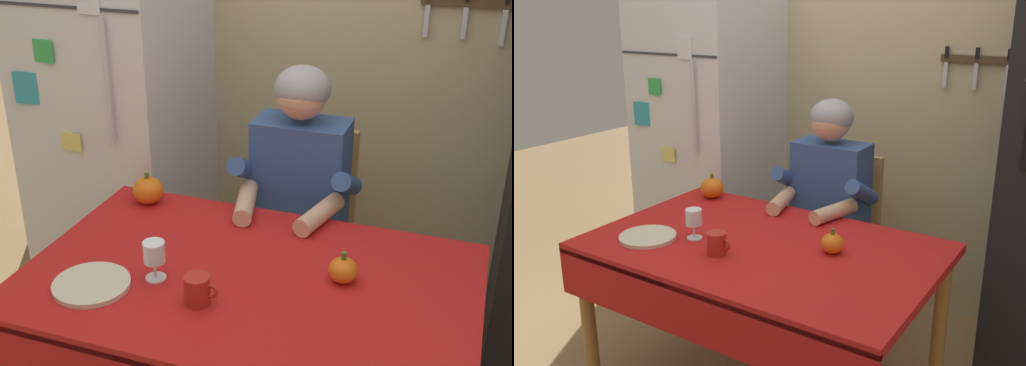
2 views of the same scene
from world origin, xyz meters
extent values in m
cube|color=#BCAD89|center=(0.05, 1.35, 1.30)|extent=(3.70, 0.10, 2.60)
cube|color=#4C3823|center=(0.49, 1.29, 1.41)|extent=(0.36, 0.02, 0.04)
cube|color=silver|center=(0.34, 1.28, 1.33)|extent=(0.02, 0.01, 0.13)
cube|color=silver|center=(0.49, 1.28, 1.33)|extent=(0.02, 0.01, 0.13)
cube|color=silver|center=(0.64, 1.28, 1.32)|extent=(0.02, 0.01, 0.14)
cube|color=silver|center=(-0.95, 0.96, 0.90)|extent=(0.68, 0.68, 1.80)
cylinder|color=silver|center=(-0.76, 0.60, 1.15)|extent=(0.02, 0.02, 0.50)
cube|color=#333335|center=(-0.95, 0.62, 1.42)|extent=(0.67, 0.01, 0.01)
cube|color=teal|center=(-1.16, 0.61, 1.08)|extent=(0.11, 0.02, 0.13)
cube|color=#E5D666|center=(-0.97, 0.61, 0.87)|extent=(0.10, 0.02, 0.08)
cube|color=green|center=(-1.05, 0.61, 1.24)|extent=(0.10, 0.02, 0.09)
cylinder|color=#9E6B33|center=(-0.64, 0.49, 0.35)|extent=(0.06, 0.06, 0.70)
cylinder|color=#9E6B33|center=(0.64, 0.49, 0.35)|extent=(0.06, 0.06, 0.70)
cube|color=red|center=(0.00, 0.10, 0.72)|extent=(1.40, 0.90, 0.04)
cube|color=tan|center=(-0.02, 0.79, 0.43)|extent=(0.40, 0.40, 0.04)
cube|color=tan|center=(-0.02, 0.97, 0.69)|extent=(0.36, 0.04, 0.48)
cylinder|color=tan|center=(-0.19, 0.62, 0.21)|extent=(0.04, 0.04, 0.41)
cylinder|color=tan|center=(-0.19, 0.96, 0.21)|extent=(0.04, 0.04, 0.41)
cylinder|color=tan|center=(0.15, 0.62, 0.21)|extent=(0.04, 0.04, 0.41)
cylinder|color=tan|center=(0.15, 0.96, 0.21)|extent=(0.04, 0.04, 0.41)
cylinder|color=#38384C|center=(-0.12, 0.47, 0.23)|extent=(0.09, 0.09, 0.38)
cylinder|color=#38384C|center=(0.08, 0.47, 0.23)|extent=(0.09, 0.09, 0.38)
cube|color=#38384C|center=(-0.11, 0.63, 0.50)|extent=(0.12, 0.40, 0.11)
cube|color=#38384C|center=(0.07, 0.63, 0.50)|extent=(0.12, 0.40, 0.11)
cube|color=#33518E|center=(-0.02, 0.75, 0.79)|extent=(0.36, 0.20, 0.48)
cylinder|color=#33518E|center=(-0.22, 0.68, 0.83)|extent=(0.07, 0.26, 0.18)
cylinder|color=#33518E|center=(0.18, 0.68, 0.83)|extent=(0.07, 0.26, 0.18)
cylinder|color=#D8A884|center=(-0.16, 0.51, 0.78)|extent=(0.13, 0.27, 0.07)
cylinder|color=#D8A884|center=(0.12, 0.51, 0.78)|extent=(0.13, 0.27, 0.07)
sphere|color=#D8A884|center=(-0.02, 0.73, 1.14)|extent=(0.19, 0.19, 0.19)
ellipsoid|color=#99999E|center=(-0.02, 0.74, 1.16)|extent=(0.21, 0.21, 0.17)
cylinder|color=#B2231E|center=(-0.09, -0.08, 0.78)|extent=(0.08, 0.08, 0.09)
torus|color=#B2231E|center=(-0.05, -0.08, 0.79)|extent=(0.05, 0.01, 0.05)
cylinder|color=white|center=(-0.27, -0.01, 0.74)|extent=(0.06, 0.06, 0.01)
cylinder|color=white|center=(-0.27, -0.01, 0.77)|extent=(0.01, 0.01, 0.06)
cylinder|color=white|center=(-0.27, -0.01, 0.84)|extent=(0.07, 0.07, 0.07)
ellipsoid|color=orange|center=(0.28, 0.17, 0.78)|extent=(0.09, 0.09, 0.08)
cylinder|color=#4C6023|center=(0.28, 0.17, 0.83)|extent=(0.02, 0.02, 0.02)
ellipsoid|color=orange|center=(-0.54, 0.45, 0.79)|extent=(0.12, 0.12, 0.10)
cylinder|color=#4C6023|center=(-0.54, 0.45, 0.85)|extent=(0.02, 0.02, 0.02)
cylinder|color=beige|center=(-0.43, -0.12, 0.75)|extent=(0.24, 0.24, 0.02)
camera|label=1|loc=(0.61, -1.55, 1.88)|focal=46.78mm
camera|label=2|loc=(1.19, -1.69, 1.66)|focal=40.14mm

